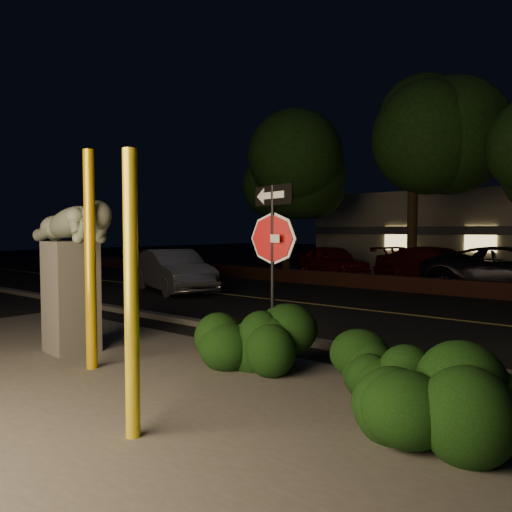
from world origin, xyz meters
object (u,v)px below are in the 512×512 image
Objects in this scene: yellow_pole_right at (131,296)px; sculpture at (72,261)px; parked_car_darkred at (438,267)px; signpost at (273,239)px; yellow_pole_left at (90,261)px; parked_car_red at (332,260)px; parked_car_dark at (511,270)px; silver_sedan at (173,271)px.

yellow_pole_right reaches higher than sculpture.
yellow_pole_right reaches higher than parked_car_darkred.
yellow_pole_left is at bearing -122.14° from signpost.
parked_car_red is 7.77m from parked_car_dark.
parked_car_darkred is 0.91× the size of parked_car_dark.
parked_car_red is at bearing 108.33° from yellow_pole_left.
yellow_pole_right is at bearing -129.75° from parked_car_red.
parked_car_darkred reaches higher than parked_car_red.
parked_car_dark is (2.40, -0.34, 0.04)m from parked_car_darkred.
parked_car_red is at bearing 89.99° from parked_car_darkred.
parked_car_red is at bearing 111.15° from sculpture.
parked_car_darkred reaches higher than silver_sedan.
yellow_pole_right reaches higher than signpost.
yellow_pole_right is 17.81m from parked_car_red.
parked_car_darkred is (0.17, 13.67, -0.88)m from yellow_pole_left.
yellow_pole_right is 14.95m from parked_car_darkred.
parked_car_dark is at bearing 79.07° from yellow_pole_left.
yellow_pole_left is 0.59× the size of parked_car_dark.
silver_sedan is at bearing 118.74° from parked_car_dark.
sculpture reaches higher than parked_car_red.
silver_sedan is 0.86× the size of parked_car_darkred.
silver_sedan is at bearing 152.99° from parked_car_darkred.
yellow_pole_left is 13.61m from parked_car_dark.
signpost is 0.50× the size of parked_car_dark.
yellow_pole_left reaches higher than sculpture.
parked_car_darkred is (-1.83, 11.97, -1.19)m from signpost.
parked_car_dark is at bearing 89.48° from yellow_pole_right.
signpost is at bearing 99.01° from yellow_pole_right.
silver_sedan is (-6.05, 6.81, -0.89)m from yellow_pole_left.
silver_sedan is (-4.91, 6.44, -0.83)m from sculpture.
yellow_pole_left reaches higher than silver_sedan.
signpost is 15.14m from parked_car_red.
silver_sedan is at bearing 137.10° from yellow_pole_right.
silver_sedan is at bearing 131.64° from yellow_pole_left.
sculpture reaches higher than silver_sedan.
sculpture reaches higher than parked_car_darkred.
yellow_pole_left is 0.75× the size of silver_sedan.
signpost is 0.63× the size of silver_sedan.
yellow_pole_right is 1.13× the size of sculpture.
yellow_pole_right is 1.05× the size of signpost.
parked_car_dark is at bearing -77.40° from parked_car_red.
yellow_pole_right reaches higher than silver_sedan.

